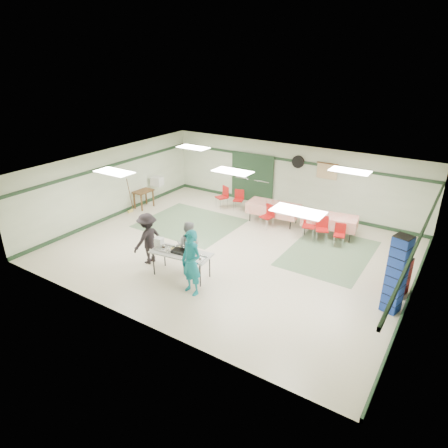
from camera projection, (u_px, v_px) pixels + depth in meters
The scene contains 42 objects.
floor at pixel (232, 250), 13.24m from camera, with size 11.00×11.00×0.00m, color beige.
ceiling at pixel (233, 171), 12.17m from camera, with size 11.00×11.00×0.00m, color silver.
wall_back at pixel (290, 177), 16.18m from camera, with size 11.00×11.00×0.00m, color beige.
wall_front at pixel (130, 272), 9.24m from camera, with size 11.00×11.00×0.00m, color beige.
wall_left at pixel (112, 183), 15.44m from camera, with size 9.00×9.00×0.00m, color beige.
wall_right at pixel (419, 256), 9.97m from camera, with size 9.00×9.00×0.00m, color beige.
trim_back at pixel (291, 161), 15.87m from camera, with size 11.00×0.06×0.10m, color #1D3620.
baseboard_back at pixel (288, 207), 16.67m from camera, with size 11.00×0.06×0.12m, color #1D3620.
trim_left at pixel (110, 166), 15.15m from camera, with size 9.00×0.06×0.10m, color #1D3620.
baseboard_left at pixel (116, 214), 15.94m from camera, with size 9.00×0.06×0.12m, color #1D3620.
trim_right at pixel (423, 230), 9.71m from camera, with size 9.00×0.06×0.10m, color #1D3620.
baseboard_right at pixel (408, 299), 10.50m from camera, with size 9.00×0.06×0.12m, color #1D3620.
green_patch_a at pixel (190, 223), 15.26m from camera, with size 3.50×3.00×0.01m, color slate.
green_patch_b at pixel (329, 253), 13.01m from camera, with size 2.50×3.50×0.01m, color slate.
double_door_left at pixel (243, 176), 17.34m from camera, with size 0.90×0.06×2.10m, color gray.
double_door_right at pixel (262, 180), 16.87m from camera, with size 0.90×0.06×2.10m, color gray.
door_frame at pixel (252, 178), 17.09m from camera, with size 2.00×0.03×2.15m, color #1D3620.
wall_fan at pixel (298, 162), 15.70m from camera, with size 0.50×0.50×0.10m, color black.
scroll_banner at pixel (327, 171), 15.19m from camera, with size 0.80×0.02×0.60m, color #DEC08A.
serving_table at pixel (181, 254), 11.43m from camera, with size 1.86×0.95×0.76m.
sheet_tray_right at pixel (194, 259), 11.06m from camera, with size 0.58×0.44×0.02m, color silver.
sheet_tray_mid at pixel (180, 250), 11.53m from camera, with size 0.59×0.45×0.02m, color silver.
sheet_tray_left at pixel (165, 249), 11.61m from camera, with size 0.57×0.43×0.02m, color silver.
baking_pan at pixel (181, 251), 11.39m from camera, with size 0.50×0.31×0.08m, color black.
foam_box_stack at pixel (159, 242), 11.76m from camera, with size 0.22×0.20×0.25m, color white.
volunteer_teal at pixel (191, 263), 10.55m from camera, with size 0.67×0.44×1.83m, color teal.
volunteer_grey at pixel (189, 245), 11.82m from camera, with size 0.74×0.58×1.52m, color gray.
volunteer_dark at pixel (148, 238), 12.15m from camera, with size 1.05×0.60×1.62m, color black.
dining_table_a at pixel (330, 220), 14.06m from camera, with size 1.97×1.09×0.77m.
dining_table_b at pixel (273, 208), 15.15m from camera, with size 2.03×1.03×0.77m.
chair_a at pixel (322, 226), 13.66m from camera, with size 0.54×0.54×0.89m.
chair_b at pixel (309, 223), 13.89m from camera, with size 0.53×0.53×0.93m.
chair_c at pixel (340, 232), 13.37m from camera, with size 0.43×0.43×0.78m.
chair_d at pixel (268, 214), 14.68m from camera, with size 0.51×0.51×0.90m.
chair_loose_a at pixel (239, 198), 16.44m from camera, with size 0.48×0.48×0.83m.
chair_loose_b at pixel (224, 195), 16.58m from camera, with size 0.57×0.57×0.92m.
crate_stack_blue_a at pixel (396, 275), 9.74m from camera, with size 0.40×0.40×2.08m, color #193D9A.
crate_stack_red at pixel (401, 275), 10.70m from camera, with size 0.41×0.41×1.05m, color #A4101C.
crate_stack_blue_b at pixel (402, 267), 10.46m from camera, with size 0.37×0.37×1.69m, color #193D9A.
printer_table at pixel (143, 193), 16.57m from camera, with size 0.56×0.84×0.74m.
office_printer at pixel (157, 181), 17.12m from camera, with size 0.46×0.40×0.36m, color silver.
broom at pixel (130, 195), 16.04m from camera, with size 0.03×0.03×1.43m, color brown.
Camera 1 is at (6.18, -10.07, 6.05)m, focal length 32.00 mm.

